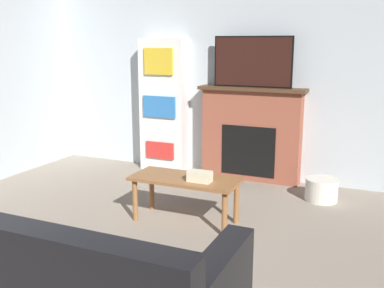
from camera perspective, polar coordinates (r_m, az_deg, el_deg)
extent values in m
cube|color=silver|center=(5.77, 6.41, 9.12)|extent=(6.43, 0.06, 2.70)
cube|color=brown|center=(5.69, 7.51, 1.07)|extent=(1.24, 0.22, 1.13)
cube|color=black|center=(5.62, 7.12, -0.89)|extent=(0.68, 0.01, 0.62)
cube|color=#4C331E|center=(5.58, 7.62, 6.95)|extent=(1.34, 0.28, 0.04)
cube|color=black|center=(5.56, 7.72, 10.30)|extent=(0.97, 0.03, 0.61)
cube|color=#331914|center=(5.54, 7.68, 10.30)|extent=(0.94, 0.01, 0.58)
cube|color=brown|center=(4.30, -0.86, -4.47)|extent=(1.04, 0.46, 0.03)
cylinder|color=brown|center=(4.44, -7.24, -7.07)|extent=(0.05, 0.05, 0.42)
cylinder|color=brown|center=(4.06, 4.14, -8.90)|extent=(0.05, 0.05, 0.42)
cylinder|color=brown|center=(4.71, -5.13, -5.83)|extent=(0.05, 0.05, 0.42)
cylinder|color=brown|center=(4.36, 5.65, -7.39)|extent=(0.05, 0.05, 0.42)
cube|color=beige|center=(4.16, 0.99, -4.13)|extent=(0.22, 0.12, 0.10)
cube|color=black|center=(4.32, 1.99, -4.05)|extent=(0.04, 0.15, 0.02)
cube|color=white|center=(6.06, -3.54, 4.91)|extent=(0.63, 0.26, 1.77)
cube|color=red|center=(6.04, -4.10, -0.80)|extent=(0.41, 0.03, 0.22)
cube|color=#2D70B7|center=(5.93, -4.19, 4.74)|extent=(0.46, 0.03, 0.28)
cube|color=gold|center=(5.88, -4.28, 10.43)|extent=(0.41, 0.03, 0.34)
cylinder|color=silver|center=(5.17, 16.12, -5.59)|extent=(0.35, 0.35, 0.25)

